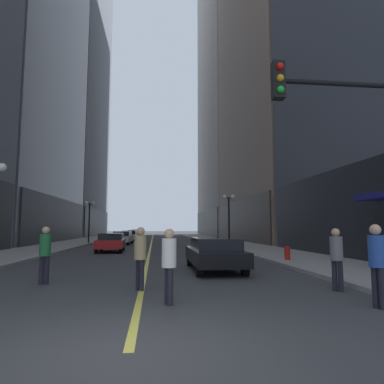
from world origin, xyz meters
TOP-DOWN VIEW (x-y plane):
  - ground_plane at (0.00, 35.00)m, footprint 200.00×200.00m
  - sidewalk_left at (-8.25, 35.00)m, footprint 4.50×78.00m
  - sidewalk_right at (8.25, 35.00)m, footprint 4.50×78.00m
  - lane_centre_stripe at (0.00, 35.00)m, footprint 0.16×70.00m
  - building_left_far at (-18.29, 60.00)m, footprint 15.75×26.00m
  - building_right_far at (15.78, 60.00)m, footprint 10.75×26.00m
  - car_black at (2.78, 8.55)m, footprint 1.92×4.80m
  - car_red at (-2.74, 19.37)m, footprint 1.97×4.07m
  - car_silver at (-2.90, 29.56)m, footprint 1.94×4.82m
  - car_white at (-2.72, 36.70)m, footprint 1.78×4.80m
  - car_maroon at (-2.55, 43.57)m, footprint 2.10×4.57m
  - car_navy at (-2.69, 52.93)m, footprint 1.88×4.34m
  - pedestrian_in_blue_hoodie at (5.22, 1.95)m, footprint 0.43×0.43m
  - pedestrian_in_grey_suit at (5.39, 3.89)m, footprint 0.48×0.48m
  - pedestrian_in_tan_trench at (-0.05, 4.64)m, footprint 0.48×0.48m
  - pedestrian_in_green_parka at (-3.05, 5.96)m, footprint 0.36×0.36m
  - pedestrian_in_white_shirt at (0.69, 2.85)m, footprint 0.43×0.43m
  - traffic_light_near_right at (5.35, 2.27)m, footprint 3.43×0.35m
  - street_lamp_left_far at (-6.40, 30.36)m, footprint 1.06×0.36m
  - street_lamp_right_mid at (6.40, 21.77)m, footprint 1.06×0.36m
  - fire_hydrant_right at (6.90, 11.05)m, footprint 0.28×0.28m

SIDE VIEW (x-z plane):
  - ground_plane at x=0.00m, z-range 0.00..0.00m
  - lane_centre_stripe at x=0.00m, z-range 0.00..0.01m
  - sidewalk_left at x=-8.25m, z-range 0.00..0.15m
  - sidewalk_right at x=8.25m, z-range 0.00..0.15m
  - fire_hydrant_right at x=6.90m, z-range 0.00..0.80m
  - car_red at x=-2.74m, z-range 0.06..1.38m
  - car_navy at x=-2.69m, z-range 0.06..1.38m
  - car_white at x=-2.72m, z-range 0.06..1.38m
  - car_silver at x=-2.90m, z-range 0.06..1.38m
  - car_maroon at x=-2.55m, z-range 0.06..1.38m
  - car_black at x=2.78m, z-range 0.06..1.38m
  - pedestrian_in_white_shirt at x=0.69m, z-range 0.14..1.87m
  - pedestrian_in_grey_suit at x=5.39m, z-range 0.14..1.87m
  - pedestrian_in_tan_trench at x=-0.05m, z-range 0.15..1.91m
  - pedestrian_in_green_parka at x=-3.05m, z-range 0.15..1.93m
  - pedestrian_in_blue_hoodie at x=5.22m, z-range 0.16..1.98m
  - street_lamp_left_far at x=-6.40m, z-range 1.04..5.47m
  - street_lamp_right_mid at x=6.40m, z-range 1.04..5.47m
  - traffic_light_near_right at x=5.35m, z-range 0.92..6.57m
  - building_right_far at x=15.78m, z-range -0.10..63.02m
  - building_left_far at x=-18.29m, z-range -0.07..94.90m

